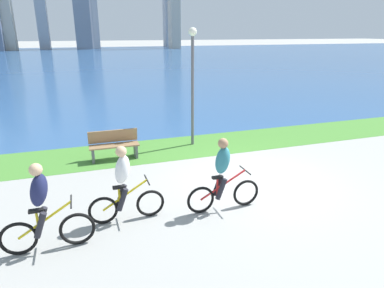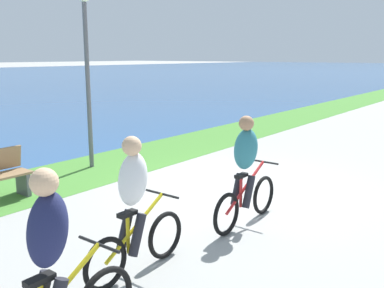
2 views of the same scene
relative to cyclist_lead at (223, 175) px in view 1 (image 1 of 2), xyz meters
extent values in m
plane|color=#9E9E99|center=(1.32, 1.10, -0.83)|extent=(300.00, 300.00, 0.00)
cube|color=#478433|center=(1.32, 4.37, -0.83)|extent=(120.00, 2.32, 0.01)
cube|color=#2D568C|center=(1.32, 45.96, -0.83)|extent=(300.00, 80.86, 0.00)
torus|color=black|center=(0.58, 0.00, -0.52)|extent=(0.62, 0.06, 0.62)
torus|color=black|center=(-0.50, 0.00, -0.52)|extent=(0.62, 0.06, 0.62)
cylinder|color=red|center=(0.01, 0.00, -0.24)|extent=(1.06, 0.04, 0.60)
cylinder|color=red|center=(-0.12, 0.00, -0.29)|extent=(0.04, 0.04, 0.46)
cube|color=black|center=(-0.12, 0.00, -0.04)|extent=(0.24, 0.10, 0.05)
cylinder|color=black|center=(0.53, 0.00, 0.04)|extent=(0.03, 0.52, 0.03)
ellipsoid|color=teal|center=(-0.01, 0.00, 0.34)|extent=(0.40, 0.36, 0.65)
sphere|color=#A57A59|center=(-0.01, 0.00, 0.72)|extent=(0.22, 0.22, 0.22)
cylinder|color=#26262D|center=(-0.07, 0.10, -0.28)|extent=(0.27, 0.11, 0.49)
cylinder|color=#26262D|center=(-0.07, -0.10, -0.28)|extent=(0.27, 0.11, 0.49)
torus|color=black|center=(-1.57, 0.22, -0.53)|extent=(0.60, 0.06, 0.60)
torus|color=black|center=(-2.55, 0.22, -0.53)|extent=(0.60, 0.06, 0.60)
cylinder|color=gold|center=(-2.08, 0.22, -0.25)|extent=(0.95, 0.04, 0.59)
cylinder|color=gold|center=(-2.20, 0.22, -0.30)|extent=(0.04, 0.04, 0.45)
cube|color=black|center=(-2.20, 0.22, -0.06)|extent=(0.24, 0.10, 0.05)
cylinder|color=black|center=(-1.62, 0.22, 0.02)|extent=(0.03, 0.52, 0.03)
ellipsoid|color=white|center=(-2.10, 0.22, 0.32)|extent=(0.40, 0.36, 0.65)
sphere|color=#D8AD84|center=(-2.10, 0.22, 0.70)|extent=(0.22, 0.22, 0.22)
cylinder|color=#26262D|center=(-2.15, 0.32, -0.30)|extent=(0.27, 0.11, 0.49)
cylinder|color=#26262D|center=(-2.15, 0.12, -0.30)|extent=(0.27, 0.11, 0.49)
torus|color=black|center=(-3.05, -0.36, -0.51)|extent=(0.65, 0.06, 0.65)
torus|color=black|center=(-4.04, -0.36, -0.51)|extent=(0.65, 0.06, 0.65)
cylinder|color=gold|center=(-3.57, -0.36, -0.22)|extent=(0.96, 0.04, 0.61)
cylinder|color=gold|center=(-3.69, -0.36, -0.27)|extent=(0.04, 0.04, 0.47)
cube|color=black|center=(-3.69, -0.36, -0.02)|extent=(0.24, 0.10, 0.05)
cylinder|color=black|center=(-3.10, -0.36, 0.06)|extent=(0.03, 0.52, 0.03)
ellipsoid|color=#1E234C|center=(-3.60, -0.36, 0.36)|extent=(0.40, 0.36, 0.65)
sphere|color=#D8AD84|center=(-3.60, -0.36, 0.74)|extent=(0.22, 0.22, 0.22)
cylinder|color=#26262D|center=(-3.65, -0.26, -0.26)|extent=(0.27, 0.11, 0.49)
cylinder|color=#26262D|center=(-3.65, -0.46, -0.26)|extent=(0.27, 0.11, 0.49)
cube|color=olive|center=(-1.90, 3.93, -0.38)|extent=(1.50, 0.45, 0.04)
cube|color=olive|center=(-1.90, 4.13, -0.13)|extent=(1.50, 0.11, 0.40)
cube|color=#595960|center=(-1.25, 3.93, -0.61)|extent=(0.08, 0.37, 0.45)
cube|color=#595960|center=(-2.55, 3.93, -0.61)|extent=(0.08, 0.37, 0.45)
cylinder|color=#595960|center=(0.86, 4.57, 1.00)|extent=(0.10, 0.10, 3.67)
sphere|color=white|center=(0.86, 4.57, 2.93)|extent=(0.28, 0.28, 0.28)
cube|color=#8C939E|center=(-8.47, 77.47, 8.08)|extent=(2.16, 3.54, 17.83)
cube|color=slate|center=(-0.32, 76.32, 4.36)|extent=(3.35, 2.38, 10.38)
cube|color=#8C939E|center=(20.69, 81.72, 10.12)|extent=(2.27, 3.08, 21.91)
camera|label=1|loc=(-2.79, -6.19, 2.95)|focal=31.81mm
camera|label=2|loc=(-5.41, -3.16, 1.68)|focal=40.65mm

